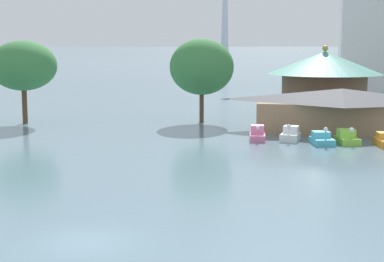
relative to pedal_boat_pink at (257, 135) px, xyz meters
name	(u,v)px	position (x,y,z in m)	size (l,w,h in m)	color
ground_plane	(84,242)	(-4.75, -29.02, -0.52)	(2000.00, 2000.00, 0.00)	slate
pedal_boat_pink	(257,135)	(0.00, 0.00, 0.00)	(1.61, 2.70, 1.41)	pink
pedal_boat_white	(291,135)	(2.88, 0.35, 0.00)	(1.80, 2.51, 1.59)	white
pedal_boat_cyan	(322,139)	(5.55, -0.98, -0.08)	(2.28, 3.04, 1.63)	#4CB7CC
pedal_boat_lime	(347,138)	(7.67, -0.26, -0.02)	(2.26, 2.87, 1.54)	#8CCC3F
boathouse	(342,109)	(7.44, 7.05, 1.66)	(16.97, 8.74, 4.16)	#9E7F5B
green_roof_pavilion	(324,79)	(5.88, 20.06, 3.79)	(13.39, 13.39, 8.21)	brown
shoreline_tree_tall_left	(23,66)	(-25.28, 6.18, 5.60)	(7.07, 7.07, 8.75)	brown
shoreline_tree_mid	(202,67)	(-7.07, 10.93, 5.44)	(6.86, 6.86, 8.96)	brown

